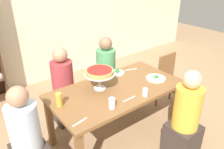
{
  "coord_description": "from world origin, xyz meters",
  "views": [
    {
      "loc": [
        -1.52,
        -1.87,
        2.13
      ],
      "look_at": [
        0.0,
        0.1,
        0.89
      ],
      "focal_mm": 36.01,
      "sensor_mm": 36.0,
      "label": 1
    }
  ],
  "objects_px": {
    "diner_far_right": "(106,77)",
    "deep_dish_pizza_stand": "(100,73)",
    "diner_far_left": "(64,92)",
    "water_glass_clear_far": "(112,103)",
    "water_glass_clear_near": "(145,92)",
    "beer_glass_amber_tall": "(59,100)",
    "salad_plate_far_diner": "(156,78)",
    "salad_plate_near_diner": "(117,72)",
    "chair_head_east": "(171,79)",
    "cutlery_fork_near": "(131,69)",
    "cutlery_fork_far": "(80,122)",
    "diner_near_right": "(185,123)",
    "dining_table": "(117,95)",
    "cutlery_knife_near": "(129,99)",
    "diner_head_west": "(28,143)"
  },
  "relations": [
    {
      "from": "deep_dish_pizza_stand",
      "to": "diner_far_left",
      "type": "bearing_deg",
      "value": 110.06
    },
    {
      "from": "diner_near_right",
      "to": "beer_glass_amber_tall",
      "type": "distance_m",
      "value": 1.44
    },
    {
      "from": "diner_near_right",
      "to": "water_glass_clear_far",
      "type": "relative_size",
      "value": 9.78
    },
    {
      "from": "diner_far_right",
      "to": "deep_dish_pizza_stand",
      "type": "bearing_deg",
      "value": -41.4
    },
    {
      "from": "water_glass_clear_near",
      "to": "water_glass_clear_far",
      "type": "xyz_separation_m",
      "value": [
        -0.45,
        0.04,
        0.01
      ]
    },
    {
      "from": "diner_far_right",
      "to": "beer_glass_amber_tall",
      "type": "relative_size",
      "value": 7.38
    },
    {
      "from": "diner_far_right",
      "to": "deep_dish_pizza_stand",
      "type": "xyz_separation_m",
      "value": [
        -0.53,
        -0.6,
        0.46
      ]
    },
    {
      "from": "beer_glass_amber_tall",
      "to": "water_glass_clear_near",
      "type": "relative_size",
      "value": 1.67
    },
    {
      "from": "diner_far_left",
      "to": "beer_glass_amber_tall",
      "type": "xyz_separation_m",
      "value": [
        -0.35,
        -0.64,
        0.33
      ]
    },
    {
      "from": "diner_far_left",
      "to": "beer_glass_amber_tall",
      "type": "distance_m",
      "value": 0.8
    },
    {
      "from": "deep_dish_pizza_stand",
      "to": "salad_plate_far_diner",
      "type": "height_order",
      "value": "deep_dish_pizza_stand"
    },
    {
      "from": "diner_far_left",
      "to": "salad_plate_far_diner",
      "type": "distance_m",
      "value": 1.3
    },
    {
      "from": "diner_near_right",
      "to": "salad_plate_far_diner",
      "type": "xyz_separation_m",
      "value": [
        0.18,
        0.63,
        0.26
      ]
    },
    {
      "from": "salad_plate_near_diner",
      "to": "diner_far_left",
      "type": "bearing_deg",
      "value": 149.28
    },
    {
      "from": "diner_near_right",
      "to": "water_glass_clear_near",
      "type": "height_order",
      "value": "diner_near_right"
    },
    {
      "from": "dining_table",
      "to": "diner_far_left",
      "type": "bearing_deg",
      "value": 118.15
    },
    {
      "from": "dining_table",
      "to": "salad_plate_far_diner",
      "type": "relative_size",
      "value": 6.41
    },
    {
      "from": "salad_plate_near_diner",
      "to": "cutlery_fork_far",
      "type": "distance_m",
      "value": 1.15
    },
    {
      "from": "chair_head_east",
      "to": "salad_plate_near_diner",
      "type": "distance_m",
      "value": 0.95
    },
    {
      "from": "diner_head_west",
      "to": "diner_far_left",
      "type": "xyz_separation_m",
      "value": [
        0.76,
        0.7,
        0.0
      ]
    },
    {
      "from": "beer_glass_amber_tall",
      "to": "cutlery_knife_near",
      "type": "distance_m",
      "value": 0.78
    },
    {
      "from": "deep_dish_pizza_stand",
      "to": "salad_plate_near_diner",
      "type": "xyz_separation_m",
      "value": [
        0.43,
        0.21,
        -0.19
      ]
    },
    {
      "from": "diner_far_left",
      "to": "salad_plate_far_diner",
      "type": "xyz_separation_m",
      "value": [
        0.95,
        -0.84,
        0.26
      ]
    },
    {
      "from": "cutlery_fork_far",
      "to": "cutlery_fork_near",
      "type": "bearing_deg",
      "value": 15.39
    },
    {
      "from": "salad_plate_far_diner",
      "to": "dining_table",
      "type": "bearing_deg",
      "value": 167.92
    },
    {
      "from": "chair_head_east",
      "to": "cutlery_fork_far",
      "type": "bearing_deg",
      "value": 10.48
    },
    {
      "from": "diner_far_left",
      "to": "water_glass_clear_far",
      "type": "xyz_separation_m",
      "value": [
        0.08,
        -1.01,
        0.31
      ]
    },
    {
      "from": "deep_dish_pizza_stand",
      "to": "cutlery_knife_near",
      "type": "xyz_separation_m",
      "value": [
        0.12,
        -0.4,
        -0.21
      ]
    },
    {
      "from": "diner_far_right",
      "to": "salad_plate_near_diner",
      "type": "xyz_separation_m",
      "value": [
        -0.09,
        -0.39,
        0.27
      ]
    },
    {
      "from": "cutlery_fork_near",
      "to": "cutlery_knife_near",
      "type": "xyz_separation_m",
      "value": [
        -0.55,
        -0.57,
        0.0
      ]
    },
    {
      "from": "chair_head_east",
      "to": "cutlery_fork_near",
      "type": "distance_m",
      "value": 0.72
    },
    {
      "from": "beer_glass_amber_tall",
      "to": "cutlery_fork_near",
      "type": "xyz_separation_m",
      "value": [
        1.23,
        0.21,
        -0.08
      ]
    },
    {
      "from": "diner_far_left",
      "to": "cutlery_fork_near",
      "type": "xyz_separation_m",
      "value": [
        0.88,
        -0.42,
        0.25
      ]
    },
    {
      "from": "chair_head_east",
      "to": "cutlery_fork_near",
      "type": "xyz_separation_m",
      "value": [
        -0.63,
        0.25,
        0.26
      ]
    },
    {
      "from": "salad_plate_far_diner",
      "to": "cutlery_fork_near",
      "type": "height_order",
      "value": "salad_plate_far_diner"
    },
    {
      "from": "diner_head_west",
      "to": "salad_plate_near_diner",
      "type": "relative_size",
      "value": 5.5
    },
    {
      "from": "diner_far_left",
      "to": "salad_plate_near_diner",
      "type": "relative_size",
      "value": 5.5
    },
    {
      "from": "diner_far_left",
      "to": "cutlery_fork_far",
      "type": "relative_size",
      "value": 6.39
    },
    {
      "from": "water_glass_clear_near",
      "to": "cutlery_fork_far",
      "type": "relative_size",
      "value": 0.52
    },
    {
      "from": "chair_head_east",
      "to": "diner_far_right",
      "type": "bearing_deg",
      "value": -41.5
    },
    {
      "from": "cutlery_knife_near",
      "to": "dining_table",
      "type": "bearing_deg",
      "value": 79.21
    },
    {
      "from": "cutlery_fork_far",
      "to": "dining_table",
      "type": "bearing_deg",
      "value": 12.08
    },
    {
      "from": "water_glass_clear_far",
      "to": "dining_table",
      "type": "bearing_deg",
      "value": 43.94
    },
    {
      "from": "diner_near_right",
      "to": "deep_dish_pizza_stand",
      "type": "bearing_deg",
      "value": 32.47
    },
    {
      "from": "diner_far_right",
      "to": "cutlery_knife_near",
      "type": "distance_m",
      "value": 1.11
    },
    {
      "from": "diner_near_right",
      "to": "salad_plate_far_diner",
      "type": "height_order",
      "value": "diner_near_right"
    },
    {
      "from": "water_glass_clear_far",
      "to": "water_glass_clear_near",
      "type": "bearing_deg",
      "value": -5.25
    },
    {
      "from": "diner_near_right",
      "to": "deep_dish_pizza_stand",
      "type": "distance_m",
      "value": 1.14
    },
    {
      "from": "chair_head_east",
      "to": "deep_dish_pizza_stand",
      "type": "height_order",
      "value": "deep_dish_pizza_stand"
    },
    {
      "from": "diner_near_right",
      "to": "water_glass_clear_near",
      "type": "xyz_separation_m",
      "value": [
        -0.24,
        0.42,
        0.3
      ]
    }
  ]
}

